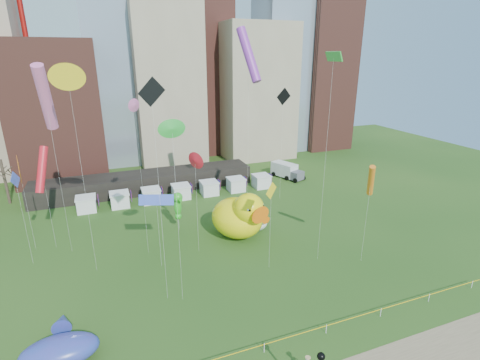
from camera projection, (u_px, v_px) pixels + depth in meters
name	position (u px, v px, depth m)	size (l,w,h in m)	color
ground	(264.00, 352.00, 29.79)	(160.00, 160.00, 0.00)	#214816
skyline	(157.00, 64.00, 77.32)	(101.00, 23.00, 68.00)	brown
pavilion	(146.00, 182.00, 64.91)	(38.00, 6.00, 3.20)	black
vendor_tents	(181.00, 192.00, 61.49)	(33.24, 2.80, 2.40)	white
caution_tape	(264.00, 346.00, 29.57)	(50.00, 0.06, 0.90)	white
big_duck	(240.00, 216.00, 47.71)	(8.47, 9.60, 6.74)	#FFE90D
small_duck	(257.00, 220.00, 50.17)	(3.92, 4.50, 3.17)	white
seahorse_green	(178.00, 204.00, 49.50)	(1.60, 1.86, 5.56)	silver
seahorse_purple	(255.00, 208.00, 47.89)	(1.55, 1.76, 5.57)	silver
whale_inflatable	(60.00, 349.00, 28.56)	(5.99, 7.68, 2.63)	#42399B
box_truck	(286.00, 170.00, 71.78)	(4.73, 7.19, 2.88)	silver
kite_0	(42.00, 170.00, 42.75)	(2.25, 3.28, 13.09)	silver
kite_1	(45.00, 98.00, 38.98)	(1.44, 4.40, 22.54)	silver
kite_2	(152.00, 99.00, 29.88)	(2.09, 1.40, 21.60)	silver
kite_3	(334.00, 58.00, 35.87)	(0.89, 3.16, 23.57)	silver
kite_4	(68.00, 77.00, 34.13)	(2.42, 1.44, 22.55)	silver
kite_5	(156.00, 200.00, 39.32)	(3.76, 1.79, 8.86)	silver
kite_6	(371.00, 181.00, 39.63)	(2.06, 2.15, 12.15)	silver
kite_7	(249.00, 55.00, 42.60)	(2.53, 3.92, 26.46)	silver
kite_8	(195.00, 161.00, 41.32)	(0.92, 1.86, 12.73)	silver
kite_9	(135.00, 106.00, 39.03)	(1.03, 1.23, 18.80)	silver
kite_10	(283.00, 99.00, 56.13)	(1.11, 2.55, 18.50)	silver
kite_11	(172.00, 130.00, 30.52)	(1.65, 0.43, 18.14)	silver
kite_12	(271.00, 192.00, 38.83)	(1.72, 0.97, 10.41)	silver
kite_13	(16.00, 182.00, 39.20)	(0.59, 1.92, 11.43)	silver
kite_14	(19.00, 170.00, 42.13)	(0.61, 3.28, 12.26)	silver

